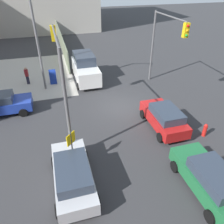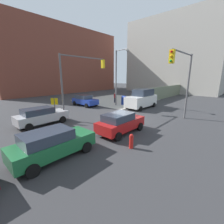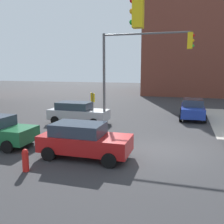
% 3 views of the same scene
% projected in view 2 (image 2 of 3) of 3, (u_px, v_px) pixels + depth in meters
% --- Properties ---
extents(ground_plane, '(120.00, 120.00, 0.00)m').
position_uv_depth(ground_plane, '(126.00, 119.00, 15.80)').
color(ground_plane, '#333335').
extents(sidewalk_corner, '(12.00, 12.00, 0.01)m').
position_uv_depth(sidewalk_corner, '(116.00, 100.00, 28.15)').
color(sidewalk_corner, '#ADA89E').
rests_on(sidewalk_corner, ground).
extents(construction_fence, '(22.88, 0.12, 2.40)m').
position_uv_depth(construction_fence, '(169.00, 92.00, 31.64)').
color(construction_fence, slate).
rests_on(construction_fence, ground).
extents(building_warehouse_north, '(32.00, 18.00, 16.62)m').
position_uv_depth(building_warehouse_north, '(54.00, 62.00, 43.56)').
color(building_warehouse_north, brown).
rests_on(building_warehouse_north, ground).
extents(building_loft_east, '(20.00, 24.00, 19.21)m').
position_uv_depth(building_loft_east, '(180.00, 58.00, 44.30)').
color(building_loft_east, '#ADA89E').
rests_on(building_loft_east, ground).
extents(smokestack, '(1.80, 1.80, 14.65)m').
position_uv_depth(smokestack, '(107.00, 68.00, 54.20)').
color(smokestack, brown).
rests_on(smokestack, ground).
extents(traffic_signal_nw_corner, '(6.06, 0.36, 6.50)m').
position_uv_depth(traffic_signal_nw_corner, '(81.00, 74.00, 16.07)').
color(traffic_signal_nw_corner, '#59595B').
rests_on(traffic_signal_nw_corner, ground).
extents(traffic_signal_se_corner, '(5.29, 0.36, 6.50)m').
position_uv_depth(traffic_signal_se_corner, '(183.00, 74.00, 13.59)').
color(traffic_signal_se_corner, '#59595B').
rests_on(traffic_signal_se_corner, ground).
extents(street_lamp_corner, '(0.94, 2.61, 8.00)m').
position_uv_depth(street_lamp_corner, '(118.00, 74.00, 21.93)').
color(street_lamp_corner, slate).
rests_on(street_lamp_corner, ground).
extents(warning_sign_two_way, '(0.48, 0.48, 2.40)m').
position_uv_depth(warning_sign_two_way, '(55.00, 106.00, 14.47)').
color(warning_sign_two_way, '#4C4C4C').
rests_on(warning_sign_two_way, ground).
extents(mailbox_blue, '(0.56, 0.64, 1.43)m').
position_uv_depth(mailbox_blue, '(124.00, 100.00, 23.35)').
color(mailbox_blue, navy).
rests_on(mailbox_blue, ground).
extents(fire_hydrant, '(0.26, 0.26, 0.94)m').
position_uv_depth(fire_hydrant, '(131.00, 141.00, 9.35)').
color(fire_hydrant, red).
rests_on(fire_hydrant, ground).
extents(sedan_blue, '(2.02, 4.30, 1.62)m').
position_uv_depth(sedan_blue, '(85.00, 100.00, 22.75)').
color(sedan_blue, '#1E389E').
rests_on(sedan_blue, ground).
extents(hatchback_red, '(4.22, 2.02, 1.62)m').
position_uv_depth(hatchback_red, '(120.00, 122.00, 11.87)').
color(hatchback_red, '#B21919').
rests_on(hatchback_red, ground).
extents(coupe_green, '(4.46, 2.02, 1.62)m').
position_uv_depth(coupe_green, '(52.00, 144.00, 8.17)').
color(coupe_green, '#1E6638').
rests_on(coupe_green, ground).
extents(coupe_silver, '(4.49, 2.02, 1.62)m').
position_uv_depth(coupe_silver, '(41.00, 116.00, 13.84)').
color(coupe_silver, '#B7BABF').
rests_on(coupe_silver, ground).
extents(van_white_delivery, '(5.40, 2.32, 2.62)m').
position_uv_depth(van_white_delivery, '(142.00, 99.00, 21.09)').
color(van_white_delivery, white).
rests_on(van_white_delivery, ground).
extents(pedestrian_crossing, '(0.36, 0.36, 1.69)m').
position_uv_depth(pedestrian_crossing, '(115.00, 97.00, 25.32)').
color(pedestrian_crossing, maroon).
rests_on(pedestrian_crossing, ground).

